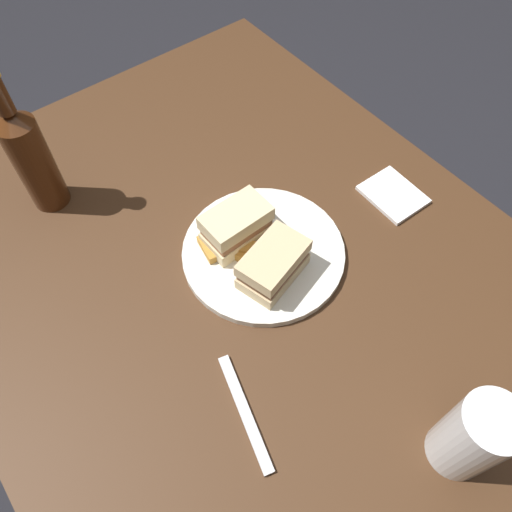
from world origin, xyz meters
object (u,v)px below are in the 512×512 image
Objects in this scene: cider_bottle at (31,156)px; sandwich_half_left at (236,226)px; fork at (245,412)px; sandwich_half_right at (273,264)px; pint_glass at (471,438)px; napkin at (393,195)px; plate at (263,252)px.

sandwich_half_left is at bearing -144.20° from cider_bottle.
sandwich_half_left is 0.30m from fork.
sandwich_half_right is 0.47× the size of cider_bottle.
cider_bottle reaches higher than sandwich_half_left.
pint_glass is 1.38× the size of napkin.
cider_bottle is (0.76, 0.24, 0.05)m from pint_glass.
plate is 1.84× the size of pint_glass.
pint_glass reaches higher than plate.
sandwich_half_right is 0.23m from fork.
cider_bottle reaches higher than fork.
sandwich_half_left reaches higher than napkin.
sandwich_half_left is at bearing 72.45° from napkin.
pint_glass reaches higher than sandwich_half_left.
napkin reaches higher than fork.
pint_glass is at bearing -176.80° from sandwich_half_left.
sandwich_half_right is at bearing -178.46° from sandwich_half_left.
pint_glass is (-0.37, -0.02, 0.02)m from sandwich_half_right.
pint_glass reaches higher than sandwich_half_right.
fork is at bearing 130.97° from sandwich_half_right.
fork is (-0.15, 0.47, -0.00)m from napkin.
cider_bottle is 0.65m from napkin.
sandwich_half_left reaches higher than fork.
fork is (-0.15, 0.17, -0.04)m from sandwich_half_right.
sandwich_half_right reaches higher than napkin.
sandwich_half_right is (-0.10, -0.00, -0.00)m from sandwich_half_left.
pint_glass is 0.55× the size of cider_bottle.
plate is at bearing 0.65° from pint_glass.
cider_bottle is 2.53× the size of napkin.
cider_bottle is 1.55× the size of fork.
plate is 0.06m from sandwich_half_right.
plate is at bearing -21.15° from sandwich_half_right.
fork is at bearing 108.07° from napkin.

